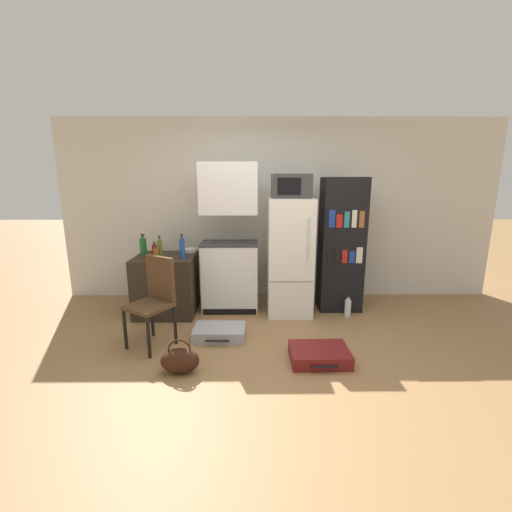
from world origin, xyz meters
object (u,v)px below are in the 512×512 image
object	(u,v)px
side_table	(167,285)
bottle_wine_dark	(182,246)
bottle_green_tall	(143,246)
handbag	(180,360)
refrigerator	(290,257)
bottle_blue_soda	(182,248)
bookshelf	(341,245)
bottle_ketchup_red	(154,248)
suitcase_large_flat	(319,355)
microwave	(291,186)
water_bottle_front	(348,308)
kitchen_hutch	(230,245)
chair	(155,294)
bottle_amber_beer	(156,254)
bottle_olive_oil	(160,248)
suitcase_small_flat	(219,333)
bowl	(190,250)

from	to	relation	value
side_table	bottle_wine_dark	world-z (taller)	bottle_wine_dark
bottle_green_tall	handbag	size ratio (longest dim) A/B	0.76
refrigerator	bottle_blue_soda	size ratio (longest dim) A/B	4.90
bookshelf	bottle_ketchup_red	distance (m)	2.53
bottle_wine_dark	suitcase_large_flat	size ratio (longest dim) A/B	0.47
microwave	water_bottle_front	world-z (taller)	microwave
kitchen_hutch	handbag	distance (m)	1.83
kitchen_hutch	chair	distance (m)	1.29
chair	suitcase_large_flat	bearing A→B (deg)	19.44
bottle_amber_beer	chair	size ratio (longest dim) A/B	0.18
microwave	bookshelf	bearing A→B (deg)	9.29
bottle_wine_dark	bottle_blue_soda	bearing A→B (deg)	-77.73
bottle_olive_oil	suitcase_small_flat	xyz separation A→B (m)	(0.80, -0.69, -0.83)
bottle_green_tall	suitcase_small_flat	xyz separation A→B (m)	(1.08, -0.88, -0.83)
bottle_green_tall	refrigerator	bearing A→B (deg)	-1.98
bottle_blue_soda	side_table	bearing A→B (deg)	152.05
chair	suitcase_small_flat	distance (m)	0.84
chair	water_bottle_front	bearing A→B (deg)	50.22
bottle_amber_beer	bowl	bearing A→B (deg)	51.47
kitchen_hutch	suitcase_large_flat	world-z (taller)	kitchen_hutch
side_table	chair	distance (m)	0.91
bottle_wine_dark	bottle_blue_soda	xyz separation A→B (m)	(0.05, -0.21, 0.02)
bottle_amber_beer	bottle_ketchup_red	world-z (taller)	bottle_amber_beer
bottle_wine_dark	water_bottle_front	distance (m)	2.32
refrigerator	water_bottle_front	world-z (taller)	refrigerator
bookshelf	water_bottle_front	bearing A→B (deg)	-80.34
microwave	suitcase_large_flat	xyz separation A→B (m)	(0.17, -1.31, -1.61)
bottle_green_tall	bookshelf	bearing A→B (deg)	1.01
bowl	chair	xyz separation A→B (m)	(-0.17, -1.13, -0.24)
bookshelf	bottle_ketchup_red	xyz separation A→B (m)	(-2.53, 0.06, -0.05)
bottle_wine_dark	suitcase_large_flat	distance (m)	2.25
bottle_ketchup_red	suitcase_small_flat	bearing A→B (deg)	-45.62
bookshelf	bowl	xyz separation A→B (m)	(-2.06, 0.10, -0.09)
side_table	handbag	bearing A→B (deg)	-72.28
chair	handbag	xyz separation A→B (m)	(0.37, -0.60, -0.44)
bottle_wine_dark	bottle_ketchup_red	distance (m)	0.43
bottle_wine_dark	bottle_olive_oil	size ratio (longest dim) A/B	0.97
microwave	bookshelf	xyz separation A→B (m)	(0.71, 0.12, -0.78)
kitchen_hutch	bottle_amber_beer	bearing A→B (deg)	-161.33
bottle_blue_soda	bottle_green_tall	bearing A→B (deg)	157.18
kitchen_hutch	bottle_blue_soda	xyz separation A→B (m)	(-0.58, -0.27, 0.01)
kitchen_hutch	handbag	xyz separation A→B (m)	(-0.37, -1.61, -0.78)
bookshelf	bottle_wine_dark	bearing A→B (deg)	-178.03
bookshelf	bottle_ketchup_red	world-z (taller)	bookshelf
bottle_olive_oil	bottle_blue_soda	world-z (taller)	bottle_blue_soda
bottle_amber_beer	bottle_olive_oil	bearing A→B (deg)	73.92
bookshelf	handbag	size ratio (longest dim) A/B	4.97
bottle_olive_oil	kitchen_hutch	bearing A→B (deg)	13.73
bowl	microwave	bearing A→B (deg)	-9.06
bottle_olive_oil	suitcase_small_flat	bearing A→B (deg)	-40.63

